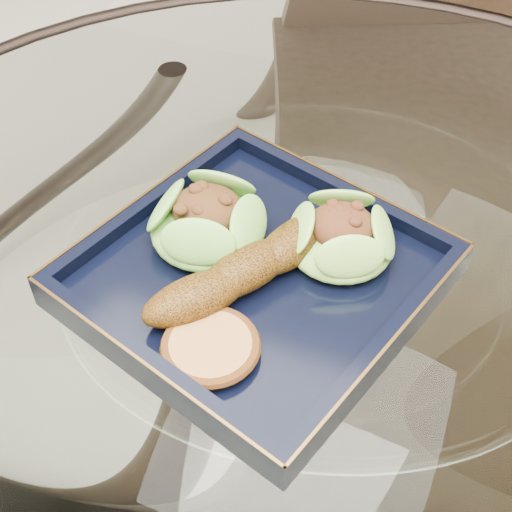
% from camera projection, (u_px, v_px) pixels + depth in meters
% --- Properties ---
extents(dining_table, '(1.13, 1.13, 0.77)m').
position_uv_depth(dining_table, '(307.00, 395.00, 0.74)').
color(dining_table, white).
rests_on(dining_table, ground).
extents(dining_chair, '(0.52, 0.52, 0.90)m').
position_uv_depth(dining_chair, '(406.00, 166.00, 1.15)').
color(dining_chair, black).
rests_on(dining_chair, ground).
extents(navy_plate, '(0.34, 0.34, 0.02)m').
position_uv_depth(navy_plate, '(256.00, 280.00, 0.62)').
color(navy_plate, black).
rests_on(navy_plate, dining_table).
extents(lettuce_wrap_left, '(0.13, 0.13, 0.04)m').
position_uv_depth(lettuce_wrap_left, '(207.00, 224.00, 0.63)').
color(lettuce_wrap_left, '#539B2D').
rests_on(lettuce_wrap_left, navy_plate).
extents(lettuce_wrap_right, '(0.10, 0.10, 0.03)m').
position_uv_depth(lettuce_wrap_right, '(340.00, 239.00, 0.62)').
color(lettuce_wrap_right, '#549029').
rests_on(lettuce_wrap_right, navy_plate).
extents(roasted_plantain, '(0.13, 0.18, 0.03)m').
position_uv_depth(roasted_plantain, '(246.00, 269.00, 0.59)').
color(roasted_plantain, '#5F380A').
rests_on(roasted_plantain, navy_plate).
extents(crumb_patty, '(0.09, 0.09, 0.01)m').
position_uv_depth(crumb_patty, '(211.00, 348.00, 0.55)').
color(crumb_patty, '#C37941').
rests_on(crumb_patty, navy_plate).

